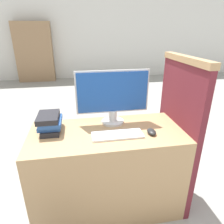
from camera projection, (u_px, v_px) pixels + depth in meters
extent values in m
cube|color=white|center=(81.00, 34.00, 6.37)|extent=(12.00, 0.06, 2.80)
cube|color=tan|center=(107.00, 170.00, 1.77)|extent=(1.25, 0.59, 0.77)
cube|color=maroon|center=(176.00, 135.00, 1.81)|extent=(0.05, 0.69, 1.30)
cube|color=tan|center=(187.00, 59.00, 1.56)|extent=(0.07, 0.69, 0.05)
cylinder|color=silver|center=(113.00, 121.00, 1.77)|extent=(0.20, 0.20, 0.02)
cylinder|color=silver|center=(113.00, 116.00, 1.75)|extent=(0.07, 0.07, 0.09)
cube|color=silver|center=(113.00, 92.00, 1.67)|extent=(0.62, 0.01, 0.36)
cube|color=#19479E|center=(113.00, 92.00, 1.67)|extent=(0.59, 0.02, 0.34)
cube|color=white|center=(117.00, 135.00, 1.55)|extent=(0.40, 0.15, 0.02)
ellipsoid|color=#262626|center=(152.00, 132.00, 1.58)|extent=(0.07, 0.11, 0.04)
cube|color=#232328|center=(51.00, 129.00, 1.62)|extent=(0.14, 0.24, 0.04)
cube|color=#285199|center=(50.00, 124.00, 1.62)|extent=(0.17, 0.23, 0.03)
cube|color=#285199|center=(51.00, 121.00, 1.59)|extent=(0.17, 0.23, 0.03)
cube|color=#232328|center=(48.00, 117.00, 1.58)|extent=(0.16, 0.24, 0.04)
cube|color=#9E7A56|center=(34.00, 52.00, 6.12)|extent=(1.09, 0.32, 1.76)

